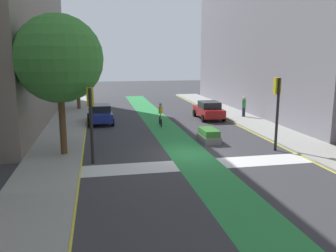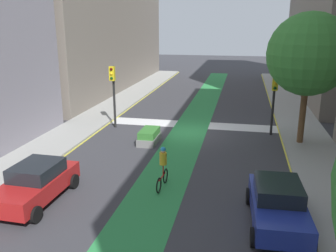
{
  "view_description": "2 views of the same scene",
  "coord_description": "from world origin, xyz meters",
  "px_view_note": "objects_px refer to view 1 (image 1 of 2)",
  "views": [
    {
      "loc": [
        -5.02,
        -18.7,
        5.48
      ],
      "look_at": [
        -0.68,
        2.76,
        1.11
      ],
      "focal_mm": 37.55,
      "sensor_mm": 36.0,
      "label": 1
    },
    {
      "loc": [
        -3.38,
        22.62,
        7.03
      ],
      "look_at": [
        0.73,
        3.02,
        1.27
      ],
      "focal_mm": 38.32,
      "sensor_mm": 36.0,
      "label": 2
    }
  ],
  "objects_px": {
    "car_red_right_far": "(209,110)",
    "car_blue_left_far": "(100,114)",
    "pedestrian_sidewalk_right_a": "(244,106)",
    "traffic_signal_near_left": "(91,111)",
    "cyclist_in_lane": "(161,114)",
    "street_tree_near": "(59,59)",
    "median_planter": "(209,136)",
    "traffic_signal_near_right": "(277,100)",
    "street_tree_far": "(77,60)"
  },
  "relations": [
    {
      "from": "car_red_right_far",
      "to": "car_blue_left_far",
      "type": "xyz_separation_m",
      "value": [
        -9.46,
        -0.18,
        0.0
      ]
    },
    {
      "from": "pedestrian_sidewalk_right_a",
      "to": "traffic_signal_near_left",
      "type": "bearing_deg",
      "value": -140.04
    },
    {
      "from": "cyclist_in_lane",
      "to": "street_tree_near",
      "type": "height_order",
      "value": "street_tree_near"
    },
    {
      "from": "pedestrian_sidewalk_right_a",
      "to": "median_planter",
      "type": "xyz_separation_m",
      "value": [
        -5.83,
        -7.9,
        -0.67
      ]
    },
    {
      "from": "cyclist_in_lane",
      "to": "median_planter",
      "type": "height_order",
      "value": "cyclist_in_lane"
    },
    {
      "from": "car_red_right_far",
      "to": "cyclist_in_lane",
      "type": "distance_m",
      "value": 5.3
    },
    {
      "from": "car_red_right_far",
      "to": "cyclist_in_lane",
      "type": "relative_size",
      "value": 2.29
    },
    {
      "from": "traffic_signal_near_right",
      "to": "car_red_right_far",
      "type": "distance_m",
      "value": 11.06
    },
    {
      "from": "street_tree_near",
      "to": "car_blue_left_far",
      "type": "bearing_deg",
      "value": 77.64
    },
    {
      "from": "car_blue_left_far",
      "to": "street_tree_near",
      "type": "height_order",
      "value": "street_tree_near"
    },
    {
      "from": "cyclist_in_lane",
      "to": "median_planter",
      "type": "distance_m",
      "value": 6.19
    },
    {
      "from": "traffic_signal_near_left",
      "to": "median_planter",
      "type": "distance_m",
      "value": 8.35
    },
    {
      "from": "traffic_signal_near_right",
      "to": "median_planter",
      "type": "bearing_deg",
      "value": 139.74
    },
    {
      "from": "traffic_signal_near_right",
      "to": "traffic_signal_near_left",
      "type": "height_order",
      "value": "traffic_signal_near_right"
    },
    {
      "from": "car_red_right_far",
      "to": "street_tree_near",
      "type": "xyz_separation_m",
      "value": [
        -11.55,
        -9.71,
        4.53
      ]
    },
    {
      "from": "pedestrian_sidewalk_right_a",
      "to": "street_tree_near",
      "type": "height_order",
      "value": "street_tree_near"
    },
    {
      "from": "car_red_right_far",
      "to": "median_planter",
      "type": "height_order",
      "value": "car_red_right_far"
    },
    {
      "from": "pedestrian_sidewalk_right_a",
      "to": "street_tree_near",
      "type": "bearing_deg",
      "value": -147.25
    },
    {
      "from": "traffic_signal_near_right",
      "to": "car_blue_left_far",
      "type": "distance_m",
      "value": 14.79
    },
    {
      "from": "pedestrian_sidewalk_right_a",
      "to": "street_tree_far",
      "type": "xyz_separation_m",
      "value": [
        -14.74,
        7.91,
        3.98
      ]
    },
    {
      "from": "pedestrian_sidewalk_right_a",
      "to": "median_planter",
      "type": "height_order",
      "value": "pedestrian_sidewalk_right_a"
    },
    {
      "from": "median_planter",
      "to": "car_blue_left_far",
      "type": "bearing_deg",
      "value": 130.81
    },
    {
      "from": "car_blue_left_far",
      "to": "cyclist_in_lane",
      "type": "xyz_separation_m",
      "value": [
        4.7,
        -2.16,
        0.17
      ]
    },
    {
      "from": "traffic_signal_near_left",
      "to": "pedestrian_sidewalk_right_a",
      "type": "xyz_separation_m",
      "value": [
        13.2,
        11.06,
        -1.68
      ]
    },
    {
      "from": "car_blue_left_far",
      "to": "street_tree_near",
      "type": "relative_size",
      "value": 0.57
    },
    {
      "from": "car_red_right_far",
      "to": "street_tree_far",
      "type": "height_order",
      "value": "street_tree_far"
    },
    {
      "from": "car_blue_left_far",
      "to": "traffic_signal_near_left",
      "type": "bearing_deg",
      "value": -92.69
    },
    {
      "from": "cyclist_in_lane",
      "to": "street_tree_near",
      "type": "bearing_deg",
      "value": -132.66
    },
    {
      "from": "traffic_signal_near_left",
      "to": "car_blue_left_far",
      "type": "distance_m",
      "value": 11.27
    },
    {
      "from": "street_tree_far",
      "to": "traffic_signal_near_left",
      "type": "bearing_deg",
      "value": -85.36
    },
    {
      "from": "street_tree_far",
      "to": "car_red_right_far",
      "type": "bearing_deg",
      "value": -33.76
    },
    {
      "from": "pedestrian_sidewalk_right_a",
      "to": "street_tree_far",
      "type": "relative_size",
      "value": 0.25
    },
    {
      "from": "street_tree_near",
      "to": "street_tree_far",
      "type": "bearing_deg",
      "value": 89.91
    },
    {
      "from": "car_red_right_far",
      "to": "traffic_signal_near_left",
      "type": "bearing_deg",
      "value": -131.53
    },
    {
      "from": "car_blue_left_far",
      "to": "street_tree_near",
      "type": "bearing_deg",
      "value": -102.36
    },
    {
      "from": "traffic_signal_near_right",
      "to": "median_planter",
      "type": "relative_size",
      "value": 2.08
    },
    {
      "from": "pedestrian_sidewalk_right_a",
      "to": "street_tree_near",
      "type": "xyz_separation_m",
      "value": [
        -14.76,
        -9.5,
        4.26
      ]
    },
    {
      "from": "car_red_right_far",
      "to": "median_planter",
      "type": "bearing_deg",
      "value": -107.85
    },
    {
      "from": "cyclist_in_lane",
      "to": "street_tree_far",
      "type": "bearing_deg",
      "value": 123.98
    },
    {
      "from": "street_tree_far",
      "to": "median_planter",
      "type": "relative_size",
      "value": 3.56
    },
    {
      "from": "traffic_signal_near_left",
      "to": "street_tree_near",
      "type": "relative_size",
      "value": 0.52
    },
    {
      "from": "car_red_right_far",
      "to": "pedestrian_sidewalk_right_a",
      "type": "xyz_separation_m",
      "value": [
        3.22,
        -0.21,
        0.27
      ]
    },
    {
      "from": "traffic_signal_near_left",
      "to": "street_tree_far",
      "type": "bearing_deg",
      "value": 94.64
    },
    {
      "from": "traffic_signal_near_left",
      "to": "cyclist_in_lane",
      "type": "xyz_separation_m",
      "value": [
        5.23,
        8.93,
        -1.78
      ]
    },
    {
      "from": "car_blue_left_far",
      "to": "median_planter",
      "type": "height_order",
      "value": "car_blue_left_far"
    },
    {
      "from": "traffic_signal_near_right",
      "to": "car_red_right_far",
      "type": "height_order",
      "value": "traffic_signal_near_right"
    },
    {
      "from": "street_tree_far",
      "to": "traffic_signal_near_right",
      "type": "bearing_deg",
      "value": -56.83
    },
    {
      "from": "car_blue_left_far",
      "to": "pedestrian_sidewalk_right_a",
      "type": "height_order",
      "value": "pedestrian_sidewalk_right_a"
    },
    {
      "from": "street_tree_far",
      "to": "median_planter",
      "type": "xyz_separation_m",
      "value": [
        8.91,
        -15.81,
        -4.64
      ]
    },
    {
      "from": "traffic_signal_near_left",
      "to": "street_tree_far",
      "type": "distance_m",
      "value": 19.17
    }
  ]
}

